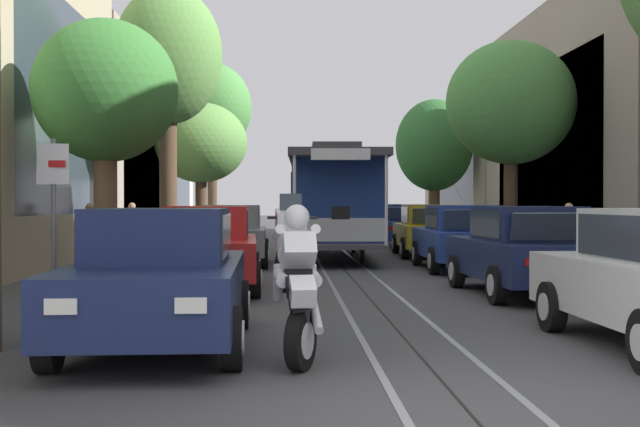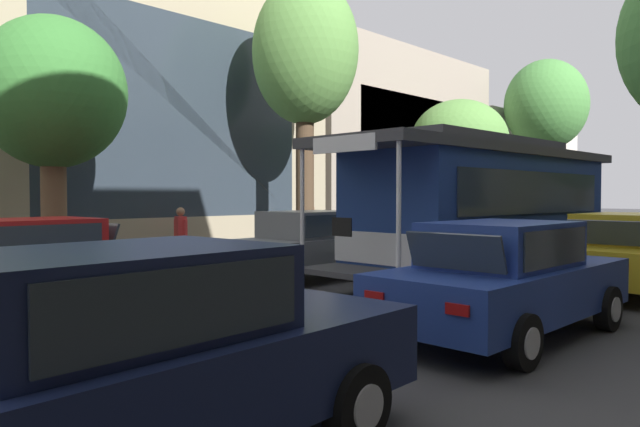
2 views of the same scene
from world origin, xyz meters
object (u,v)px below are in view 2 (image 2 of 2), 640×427
parked_car_red_second_left (14,271)px  pedestrian_on_left_pavement (181,235)px  cable_car_trolley (485,207)px  street_tree_kerb_left_second (52,96)px  pedestrian_crossing_far (311,228)px  parked_car_yellow_fourth_right (628,253)px  street_tree_kerb_left_mid (305,56)px  street_tree_kerb_left_fourth (459,142)px  street_tree_kerb_left_far (546,106)px  parked_car_blue_mid_right (505,279)px  parked_car_grey_mid_left (307,245)px  parked_car_navy_second_right (137,359)px

parked_car_red_second_left → pedestrian_on_left_pavement: bearing=123.7°
parked_car_red_second_left → cable_car_trolley: size_ratio=0.48×
street_tree_kerb_left_second → pedestrian_crossing_far: 8.71m
parked_car_yellow_fourth_right → street_tree_kerb_left_second: (-8.06, -7.97, 3.07)m
pedestrian_crossing_far → parked_car_yellow_fourth_right: bearing=-1.1°
street_tree_kerb_left_second → street_tree_kerb_left_mid: 6.83m
parked_car_red_second_left → street_tree_kerb_left_fourth: (-1.76, 15.93, 3.10)m
street_tree_kerb_left_mid → street_tree_kerb_left_far: (-0.22, 16.37, 0.47)m
street_tree_kerb_left_far → parked_car_blue_mid_right: bearing=-68.7°
parked_car_yellow_fourth_right → pedestrian_on_left_pavement: pedestrian_on_left_pavement is taller
parked_car_grey_mid_left → cable_car_trolley: cable_car_trolley is taller
pedestrian_crossing_far → parked_car_red_second_left: bearing=-71.6°
street_tree_kerb_left_fourth → cable_car_trolley: bearing=-55.5°
parked_car_grey_mid_left → street_tree_kerb_left_far: size_ratio=0.52×
parked_car_red_second_left → street_tree_kerb_left_mid: street_tree_kerb_left_mid is taller
street_tree_kerb_left_mid → cable_car_trolley: size_ratio=0.85×
parked_car_navy_second_right → street_tree_kerb_left_far: size_ratio=0.53×
parked_car_navy_second_right → street_tree_kerb_left_mid: (-7.58, 9.15, 4.92)m
parked_car_blue_mid_right → pedestrian_on_left_pavement: size_ratio=2.68×
parked_car_grey_mid_left → pedestrian_on_left_pavement: pedestrian_on_left_pavement is taller
parked_car_grey_mid_left → cable_car_trolley: bearing=45.3°
parked_car_grey_mid_left → parked_car_yellow_fourth_right: 6.66m
street_tree_kerb_left_second → parked_car_yellow_fourth_right: bearing=44.7°
street_tree_kerb_left_second → street_tree_kerb_left_fourth: (0.46, 14.45, 0.03)m
street_tree_kerb_left_mid → pedestrian_on_left_pavement: (-1.51, -2.95, -4.80)m
street_tree_kerb_left_far → pedestrian_on_left_pavement: size_ratio=5.13×
parked_car_navy_second_right → street_tree_kerb_left_fourth: (-7.46, 17.03, 3.10)m
street_tree_kerb_left_second → street_tree_kerb_left_fourth: size_ratio=0.99×
cable_car_trolley → pedestrian_crossing_far: cable_car_trolley is taller
street_tree_kerb_left_second → street_tree_kerb_left_far: size_ratio=0.64×
parked_car_navy_second_right → cable_car_trolley: bearing=105.3°
parked_car_blue_mid_right → pedestrian_on_left_pavement: pedestrian_on_left_pavement is taller
street_tree_kerb_left_second → pedestrian_on_left_pavement: street_tree_kerb_left_second is taller
parked_car_yellow_fourth_right → parked_car_red_second_left: bearing=-121.7°
cable_car_trolley → parked_car_yellow_fourth_right: bearing=6.3°
parked_car_grey_mid_left → pedestrian_on_left_pavement: bearing=-161.8°
parked_car_navy_second_right → street_tree_kerb_left_far: bearing=107.0°
street_tree_kerb_left_far → parked_car_navy_second_right: bearing=-73.0°
parked_car_navy_second_right → pedestrian_on_left_pavement: (-9.09, 6.19, 0.12)m
parked_car_yellow_fourth_right → pedestrian_crossing_far: (-9.05, 0.17, 0.13)m
parked_car_blue_mid_right → street_tree_kerb_left_mid: bearing=154.1°
parked_car_blue_mid_right → pedestrian_on_left_pavement: bearing=175.4°
parked_car_navy_second_right → street_tree_kerb_left_mid: size_ratio=0.56×
parked_car_navy_second_right → street_tree_kerb_left_second: bearing=161.9°
street_tree_kerb_left_far → pedestrian_crossing_far: size_ratio=5.10×
cable_car_trolley → pedestrian_on_left_pavement: (-6.30, -4.04, -0.74)m
cable_car_trolley → pedestrian_on_left_pavement: cable_car_trolley is taller
street_tree_kerb_left_fourth → pedestrian_crossing_far: size_ratio=3.32×
parked_car_navy_second_right → pedestrian_crossing_far: pedestrian_crossing_far is taller
street_tree_kerb_left_mid → street_tree_kerb_left_fourth: street_tree_kerb_left_mid is taller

